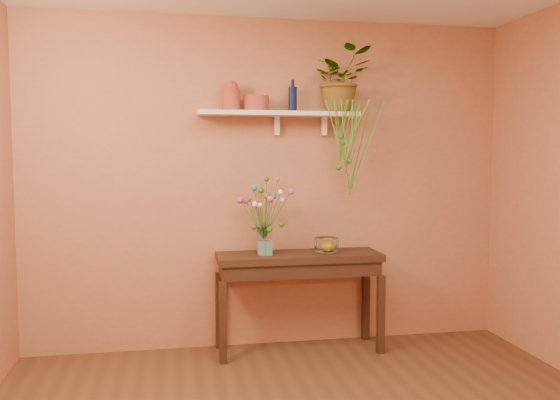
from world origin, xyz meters
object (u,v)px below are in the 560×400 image
(bouquet, at_px, (264,205))
(glass_bowl, at_px, (326,245))
(sideboard, at_px, (299,267))
(glass_vase, at_px, (264,242))
(terracotta_jug, at_px, (231,96))
(spider_plant, at_px, (340,80))
(blue_bottle, at_px, (293,99))

(bouquet, height_order, glass_bowl, bouquet)
(bouquet, bearing_deg, sideboard, 2.52)
(glass_vase, relative_size, bouquet, 0.48)
(terracotta_jug, distance_m, glass_vase, 1.18)
(terracotta_jug, height_order, glass_vase, terracotta_jug)
(spider_plant, bearing_deg, bouquet, -170.48)
(sideboard, xyz_separation_m, glass_bowl, (0.23, 0.02, 0.17))
(spider_plant, distance_m, glass_vase, 1.45)
(blue_bottle, height_order, spider_plant, spider_plant)
(glass_bowl, bearing_deg, bouquet, -176.86)
(blue_bottle, distance_m, glass_bowl, 1.22)
(blue_bottle, height_order, glass_bowl, blue_bottle)
(blue_bottle, relative_size, bouquet, 0.52)
(terracotta_jug, height_order, bouquet, terracotta_jug)
(glass_vase, xyz_separation_m, glass_bowl, (0.52, 0.03, -0.05))
(terracotta_jug, relative_size, glass_bowl, 1.20)
(sideboard, relative_size, glass_vase, 5.54)
(blue_bottle, distance_m, spider_plant, 0.42)
(sideboard, distance_m, glass_bowl, 0.29)
(sideboard, bearing_deg, glass_bowl, 3.89)
(glass_vase, relative_size, glass_bowl, 1.21)
(terracotta_jug, height_order, blue_bottle, blue_bottle)
(terracotta_jug, bearing_deg, glass_bowl, -5.13)
(glass_vase, distance_m, glass_bowl, 0.52)
(terracotta_jug, bearing_deg, spider_plant, 0.74)
(glass_bowl, bearing_deg, blue_bottle, 158.57)
(sideboard, distance_m, spider_plant, 1.56)
(spider_plant, relative_size, glass_vase, 2.20)
(bouquet, bearing_deg, spider_plant, 9.52)
(glass_vase, height_order, glass_bowl, glass_vase)
(sideboard, distance_m, glass_vase, 0.36)
(spider_plant, relative_size, glass_bowl, 2.66)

